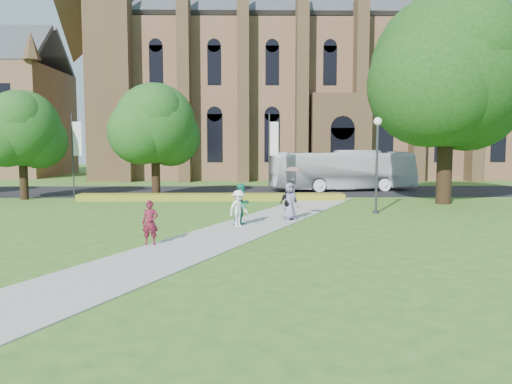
{
  "coord_description": "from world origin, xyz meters",
  "views": [
    {
      "loc": [
        0.47,
        -20.56,
        3.7
      ],
      "look_at": [
        0.84,
        2.07,
        1.6
      ],
      "focal_mm": 35.0,
      "sensor_mm": 36.0,
      "label": 1
    }
  ],
  "objects_px": {
    "streetlamp": "(377,153)",
    "large_tree": "(448,71)",
    "pedestrian_0": "(150,223)",
    "tour_coach": "(343,170)"
  },
  "relations": [
    {
      "from": "streetlamp",
      "to": "large_tree",
      "type": "distance_m",
      "value": 8.73
    },
    {
      "from": "streetlamp",
      "to": "pedestrian_0",
      "type": "distance_m",
      "value": 13.99
    },
    {
      "from": "streetlamp",
      "to": "pedestrian_0",
      "type": "bearing_deg",
      "value": -140.64
    },
    {
      "from": "streetlamp",
      "to": "large_tree",
      "type": "bearing_deg",
      "value": 39.29
    },
    {
      "from": "large_tree",
      "to": "streetlamp",
      "type": "bearing_deg",
      "value": -140.71
    },
    {
      "from": "tour_coach",
      "to": "pedestrian_0",
      "type": "height_order",
      "value": "tour_coach"
    },
    {
      "from": "large_tree",
      "to": "pedestrian_0",
      "type": "bearing_deg",
      "value": -140.66
    },
    {
      "from": "streetlamp",
      "to": "large_tree",
      "type": "xyz_separation_m",
      "value": [
        5.5,
        4.5,
        5.07
      ]
    },
    {
      "from": "streetlamp",
      "to": "pedestrian_0",
      "type": "xyz_separation_m",
      "value": [
        -10.65,
        -8.74,
        -2.43
      ]
    },
    {
      "from": "streetlamp",
      "to": "pedestrian_0",
      "type": "relative_size",
      "value": 3.17
    }
  ]
}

